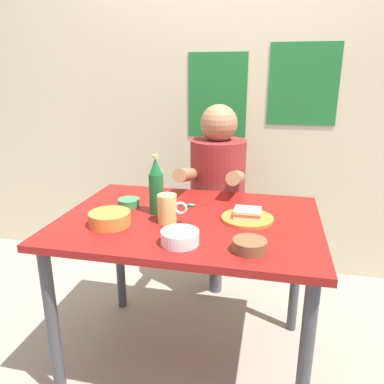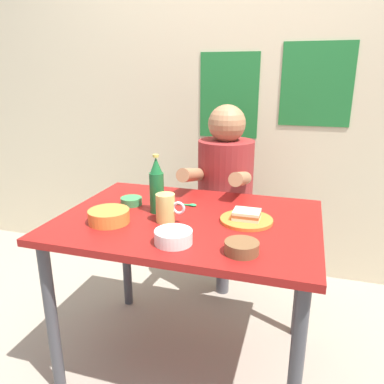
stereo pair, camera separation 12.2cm
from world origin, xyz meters
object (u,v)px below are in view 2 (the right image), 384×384
Objects in this scene: dining_table at (189,237)px; plate_orange at (246,220)px; stool at (224,241)px; beer_bottle at (157,187)px; beer_mug at (166,208)px; condiment_bowl_brown at (242,247)px; person_seated at (225,176)px; sandwich at (247,214)px.

plate_orange reaches higher than dining_table.
beer_bottle is (-0.18, -0.61, 0.51)m from stool.
beer_bottle reaches higher than beer_mug.
beer_mug is at bearing -50.11° from beer_bottle.
stool is 3.75× the size of condiment_bowl_brown.
dining_table reaches higher than stool.
person_seated is 2.75× the size of beer_bottle.
sandwich is (0.25, 0.03, 0.13)m from dining_table.
beer_mug is at bearing -98.29° from stool.
beer_mug is (-0.32, -0.10, 0.05)m from plate_orange.
beer_mug reaches higher than condiment_bowl_brown.
beer_mug reaches higher than sandwich.
condiment_bowl_brown is (0.03, -0.29, -0.01)m from sandwich.
condiment_bowl_brown is (0.25, -0.88, -0.00)m from person_seated.
condiment_bowl_brown reaches higher than stool.
beer_mug reaches higher than stool.
person_seated is 6.54× the size of sandwich.
dining_table is 0.28m from sandwich.
plate_orange is at bearing 0.24° from beer_bottle.
beer_bottle reaches higher than dining_table.
sandwich is 0.92× the size of condiment_bowl_brown.
stool is 0.84m from beer_mug.
condiment_bowl_brown is at bearing -43.89° from dining_table.
dining_table is 0.26m from beer_bottle.
dining_table is at bearing 42.56° from beer_mug.
plate_orange is at bearing 5.96° from dining_table.
condiment_bowl_brown reaches higher than plate_orange.
plate_orange reaches higher than stool.
condiment_bowl_brown reaches higher than dining_table.
beer_mug is 0.40m from condiment_bowl_brown.
person_seated is 5.71× the size of beer_mug.
person_seated is at bearing 110.29° from sandwich.
beer_bottle is (-0.40, -0.00, 0.09)m from sandwich.
condiment_bowl_brown is at bearing -33.90° from beer_bottle.
person_seated is 0.92m from condiment_bowl_brown.
beer_bottle is 2.18× the size of condiment_bowl_brown.
condiment_bowl_brown is (0.43, -0.29, -0.10)m from beer_bottle.
plate_orange is 0.29m from condiment_bowl_brown.
beer_bottle is (-0.15, 0.02, 0.21)m from dining_table.
sandwich is 0.42× the size of beer_bottle.
plate_orange is (0.25, 0.03, 0.10)m from dining_table.
stool is (0.03, 0.63, -0.30)m from dining_table.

